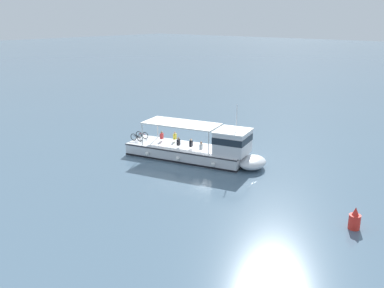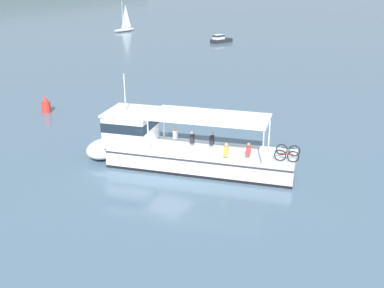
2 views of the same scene
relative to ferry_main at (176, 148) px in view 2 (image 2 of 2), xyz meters
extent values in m
plane|color=slate|center=(-0.71, 0.17, -1.02)|extent=(400.00, 400.00, 0.00)
cube|color=silver|center=(0.39, -1.57, -0.47)|extent=(5.73, 11.25, 1.10)
ellipsoid|color=silver|center=(-1.12, 4.45, -0.47)|extent=(3.39, 2.85, 1.01)
cube|color=black|center=(0.39, -1.57, -0.92)|extent=(5.77, 11.26, 0.16)
cube|color=#2D2D33|center=(0.39, -1.57, 0.00)|extent=(5.79, 11.27, 0.10)
cube|color=silver|center=(-0.68, 2.70, 1.03)|extent=(3.27, 3.18, 1.90)
cube|color=#19232D|center=(-0.68, 2.70, 1.37)|extent=(3.34, 3.24, 0.56)
cube|color=white|center=(-0.68, 2.70, 2.04)|extent=(3.46, 3.38, 0.12)
cube|color=white|center=(0.50, -2.00, 2.13)|extent=(4.48, 7.21, 0.10)
cylinder|color=silver|center=(-1.61, 0.82, 1.08)|extent=(0.08, 0.08, 2.00)
cylinder|color=silver|center=(1.03, 1.48, 1.08)|extent=(0.08, 0.08, 2.00)
cylinder|color=silver|center=(-0.03, -5.49, 1.08)|extent=(0.08, 0.08, 2.00)
cylinder|color=silver|center=(2.61, -4.83, 1.08)|extent=(0.08, 0.08, 2.00)
cylinder|color=silver|center=(-0.75, 2.99, 3.20)|extent=(0.06, 0.06, 2.20)
sphere|color=white|center=(1.29, 2.16, -0.52)|extent=(0.36, 0.36, 0.36)
sphere|color=white|center=(2.09, -1.04, -0.52)|extent=(0.36, 0.36, 0.36)
sphere|color=white|center=(2.84, -4.04, -0.52)|extent=(0.36, 0.36, 0.36)
torus|color=black|center=(1.06, -6.09, 0.41)|extent=(0.22, 0.65, 0.66)
torus|color=black|center=(1.23, -6.77, 0.41)|extent=(0.22, 0.65, 0.66)
cylinder|color=maroon|center=(1.14, -6.43, 0.53)|extent=(0.23, 0.69, 0.06)
torus|color=black|center=(1.93, -5.87, 0.41)|extent=(0.22, 0.65, 0.66)
torus|color=black|center=(2.10, -6.55, 0.41)|extent=(0.22, 0.65, 0.66)
cylinder|color=#232328|center=(2.02, -6.21, 0.53)|extent=(0.23, 0.69, 0.06)
cube|color=red|center=(0.53, -4.43, 0.54)|extent=(0.36, 0.29, 0.52)
sphere|color=#9E7051|center=(0.53, -4.43, 0.91)|extent=(0.20, 0.20, 0.20)
cube|color=yellow|center=(-0.14, -3.38, 0.54)|extent=(0.36, 0.29, 0.52)
sphere|color=tan|center=(-0.14, -3.38, 0.91)|extent=(0.20, 0.20, 0.20)
cube|color=black|center=(1.05, -1.86, 0.54)|extent=(0.36, 0.29, 0.52)
sphere|color=tan|center=(1.05, -1.86, 0.91)|extent=(0.20, 0.20, 0.20)
cube|color=black|center=(0.66, -0.75, 0.54)|extent=(0.36, 0.29, 0.52)
sphere|color=beige|center=(0.66, -0.75, 0.91)|extent=(0.20, 0.20, 0.20)
cube|color=white|center=(0.80, 0.51, 0.54)|extent=(0.36, 0.29, 0.52)
sphere|color=#9E7051|center=(0.80, 0.51, 0.91)|extent=(0.20, 0.20, 0.20)
cube|color=#232328|center=(44.82, 19.28, -0.74)|extent=(3.83, 2.54, 0.56)
cube|color=white|center=(44.23, 19.51, -0.11)|extent=(1.89, 1.57, 0.70)
cube|color=#19232D|center=(44.23, 19.51, 0.07)|extent=(1.90, 1.59, 0.28)
ellipsoid|color=white|center=(47.96, 40.75, -0.72)|extent=(4.97, 2.18, 0.60)
cylinder|color=silver|center=(47.67, 40.80, 1.98)|extent=(0.08, 0.08, 4.80)
pyramid|color=white|center=(48.51, 40.69, 1.67)|extent=(1.69, 0.34, 4.08)
cylinder|color=red|center=(3.87, 14.76, -0.57)|extent=(0.70, 0.70, 0.90)
cone|color=red|center=(3.87, 14.76, 0.13)|extent=(0.42, 0.42, 0.50)
camera|label=1|loc=(27.57, 21.94, 11.24)|focal=39.45mm
camera|label=2|loc=(-21.91, -13.71, 10.07)|focal=43.75mm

